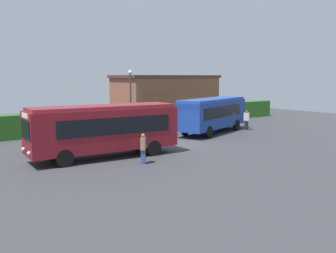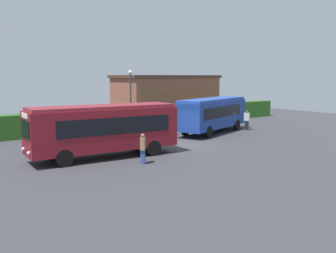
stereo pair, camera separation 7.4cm
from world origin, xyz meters
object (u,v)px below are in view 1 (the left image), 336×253
(bus_maroon, at_px, (104,128))
(person_far, at_px, (246,120))
(lamppost, at_px, (130,95))
(person_center, at_px, (143,148))
(bus_blue, at_px, (212,113))
(person_right, at_px, (171,125))
(person_left, at_px, (83,133))

(bus_maroon, bearing_deg, person_far, -164.88)
(lamppost, bearing_deg, bus_maroon, -132.16)
(person_far, xyz_separation_m, lamppost, (-10.81, 3.21, 2.49))
(person_center, bearing_deg, bus_maroon, 150.88)
(bus_maroon, height_order, person_far, bus_maroon)
(person_center, height_order, lamppost, lamppost)
(bus_maroon, bearing_deg, bus_blue, -159.40)
(bus_blue, distance_m, person_far, 4.04)
(person_right, relative_size, person_far, 0.89)
(bus_maroon, relative_size, person_left, 5.31)
(person_right, bearing_deg, person_far, 175.61)
(bus_maroon, bearing_deg, person_right, -147.34)
(person_center, bearing_deg, lamppost, 104.28)
(bus_maroon, distance_m, person_far, 16.93)
(person_right, bearing_deg, person_center, 51.68)
(bus_blue, bearing_deg, bus_maroon, 176.50)
(person_left, bearing_deg, lamppost, -150.52)
(bus_blue, distance_m, person_left, 12.16)
(person_left, xyz_separation_m, lamppost, (5.23, 2.05, 2.52))
(person_center, distance_m, lamppost, 10.75)
(person_right, bearing_deg, bus_maroon, 35.63)
(bus_maroon, bearing_deg, person_left, -93.08)
(person_center, distance_m, person_far, 16.72)
(person_center, xyz_separation_m, person_far, (15.58, 6.07, 0.05))
(person_left, relative_size, person_far, 0.96)
(person_center, bearing_deg, person_left, 135.10)
(person_left, bearing_deg, person_far, -176.05)
(person_left, relative_size, lamppost, 0.32)
(person_center, bearing_deg, person_right, 85.91)
(bus_maroon, xyz_separation_m, person_center, (1.02, -2.89, -0.95))
(person_far, distance_m, lamppost, 11.55)
(person_left, distance_m, person_right, 8.29)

